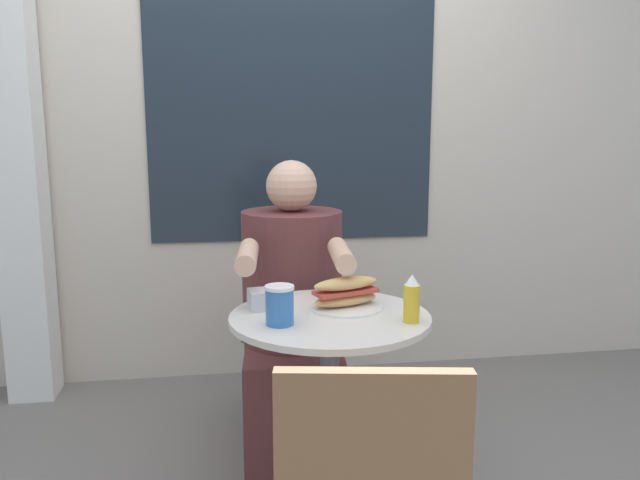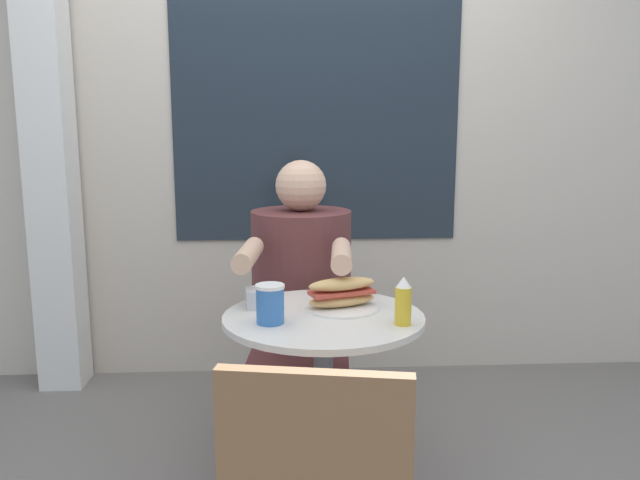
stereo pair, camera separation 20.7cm
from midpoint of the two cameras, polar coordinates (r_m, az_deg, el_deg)
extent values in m
cube|color=beige|center=(3.25, 0.66, 12.17)|extent=(8.00, 0.08, 2.80)
cube|color=#1E2833|center=(3.21, 1.58, 15.04)|extent=(1.44, 0.01, 1.69)
cube|color=silver|center=(3.24, -21.83, 7.93)|extent=(0.20, 0.20, 2.40)
cylinder|color=beige|center=(1.94, 3.42, -7.18)|extent=(0.62, 0.62, 0.02)
cylinder|color=#515156|center=(2.07, 3.31, -16.48)|extent=(0.06, 0.06, 0.68)
cube|color=brown|center=(2.75, 0.37, -7.73)|extent=(0.41, 0.41, 0.02)
cube|color=brown|center=(2.86, 0.46, -2.47)|extent=(0.35, 0.06, 0.42)
cylinder|color=brown|center=(2.68, 3.90, -13.43)|extent=(0.03, 0.03, 0.43)
cylinder|color=brown|center=(2.68, -3.35, -13.35)|extent=(0.03, 0.03, 0.43)
cylinder|color=brown|center=(2.98, 3.68, -10.90)|extent=(0.03, 0.03, 0.43)
cylinder|color=brown|center=(2.99, -2.77, -10.84)|extent=(0.03, 0.03, 0.43)
cube|color=brown|center=(2.55, 0.64, -14.35)|extent=(0.41, 0.52, 0.45)
cylinder|color=brown|center=(2.47, 0.69, -3.33)|extent=(0.39, 0.39, 0.52)
sphere|color=#D6A889|center=(2.41, 0.71, 4.98)|extent=(0.20, 0.20, 0.20)
cylinder|color=#D6A889|center=(2.09, 4.81, -1.44)|extent=(0.10, 0.32, 0.07)
cylinder|color=#D6A889|center=(2.10, -3.79, -1.38)|extent=(0.10, 0.32, 0.07)
cylinder|color=white|center=(2.00, 4.99, -6.21)|extent=(0.24, 0.24, 0.01)
ellipsoid|color=tan|center=(1.99, 5.00, -5.54)|extent=(0.24, 0.14, 0.04)
cube|color=#B74233|center=(1.99, 5.01, -4.81)|extent=(0.22, 0.14, 0.01)
ellipsoid|color=tan|center=(1.98, 5.02, -4.08)|extent=(0.24, 0.14, 0.04)
cylinder|color=#336BB7|center=(1.84, -1.35, -6.06)|extent=(0.08, 0.08, 0.11)
cylinder|color=white|center=(1.82, -1.36, -4.29)|extent=(0.09, 0.09, 0.01)
cube|color=silver|center=(2.01, -2.56, -5.32)|extent=(0.10, 0.10, 0.06)
cylinder|color=gold|center=(1.85, 10.82, -5.99)|extent=(0.05, 0.05, 0.11)
cone|color=white|center=(1.83, 10.90, -3.82)|extent=(0.04, 0.04, 0.03)
camera|label=1|loc=(0.10, -87.14, 0.51)|focal=35.00mm
camera|label=2|loc=(0.10, 92.86, -0.51)|focal=35.00mm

